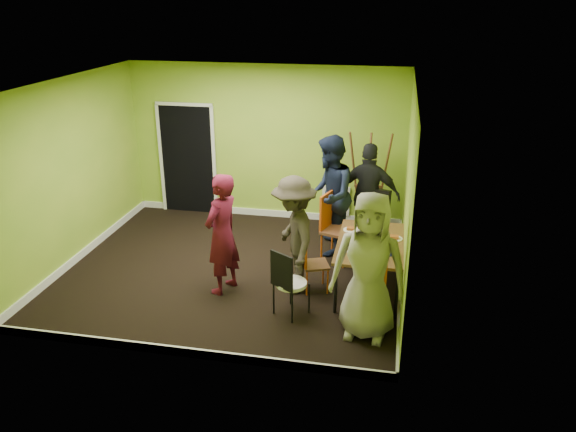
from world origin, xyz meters
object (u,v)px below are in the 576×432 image
blue_bottle (390,249)px  person_left_far (329,196)px  chair_back_end (375,208)px  person_back_end (369,196)px  easel (369,184)px  person_standing (222,234)px  thermos (367,236)px  chair_bentwood (288,280)px  chair_front_end (369,288)px  dining_table (370,245)px  person_left_near (294,235)px  chair_left_far (333,224)px  chair_left_near (311,260)px  orange_bottle (362,234)px  person_front_end (369,267)px

blue_bottle → person_left_far: person_left_far is taller
chair_back_end → person_back_end: bearing=-33.0°
easel → person_standing: bearing=-127.1°
thermos → person_back_end: size_ratio=0.12×
chair_back_end → chair_bentwood: bearing=85.3°
chair_back_end → chair_front_end: size_ratio=1.08×
chair_back_end → person_left_far: size_ratio=0.53×
dining_table → person_left_far: 1.42m
person_left_near → chair_left_far: bearing=136.5°
dining_table → chair_back_end: size_ratio=1.48×
person_left_near → chair_left_near: bearing=77.2°
dining_table → blue_bottle: 0.48m
blue_bottle → person_standing: (-2.27, -0.00, 0.02)m
chair_left_far → chair_front_end: 1.92m
chair_left_near → chair_bentwood: bearing=-34.0°
chair_bentwood → person_left_near: size_ratio=0.56×
blue_bottle → chair_left_far: bearing=125.0°
chair_left_far → chair_front_end: size_ratio=1.16×
dining_table → chair_back_end: chair_back_end is taller
chair_bentwood → person_back_end: (0.86, 2.44, 0.35)m
person_back_end → person_standing: bearing=51.0°
easel → person_standing: easel is taller
easel → blue_bottle: bearing=-80.0°
chair_bentwood → orange_bottle: chair_bentwood is taller
chair_back_end → chair_bentwood: size_ratio=1.09×
dining_table → person_front_end: person_front_end is taller
chair_left_near → dining_table: bearing=80.5°
chair_back_end → chair_bentwood: (-0.98, -2.28, -0.20)m
chair_back_end → blue_bottle: size_ratio=5.62×
orange_bottle → person_standing: 1.94m
chair_left_near → chair_back_end: chair_back_end is taller
chair_bentwood → thermos: thermos is taller
easel → orange_bottle: size_ratio=23.54×
thermos → orange_bottle: bearing=113.2°
chair_front_end → easel: 2.99m
thermos → person_back_end: bearing=92.7°
person_left_near → person_left_far: bearing=145.0°
chair_left_far → person_front_end: size_ratio=0.59×
thermos → dining_table: bearing=33.1°
thermos → person_front_end: person_front_end is taller
thermos → chair_back_end: bearing=88.2°
chair_left_near → person_front_end: person_front_end is taller
person_back_end → chair_front_end: bearing=98.9°
orange_bottle → person_front_end: 1.29m
dining_table → chair_bentwood: bearing=-138.5°
chair_left_far → chair_left_near: chair_left_far is taller
easel → person_left_far: 1.04m
blue_bottle → person_front_end: bearing=-108.1°
easel → blue_bottle: (0.43, -2.43, -0.06)m
chair_front_end → blue_bottle: bearing=53.0°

